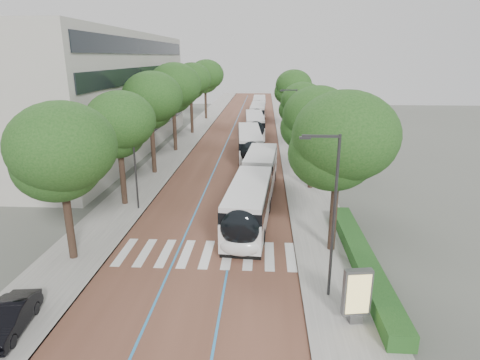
% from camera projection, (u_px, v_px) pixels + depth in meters
% --- Properties ---
extents(ground, '(160.00, 160.00, 0.00)m').
position_uv_depth(ground, '(201.00, 263.00, 23.05)').
color(ground, '#51544C').
rests_on(ground, ground).
extents(road, '(11.00, 140.00, 0.02)m').
position_uv_depth(road, '(241.00, 134.00, 61.19)').
color(road, brown).
rests_on(road, ground).
extents(sidewalk_left, '(4.00, 140.00, 0.12)m').
position_uv_depth(sidewalk_left, '(192.00, 133.00, 61.60)').
color(sidewalk_left, gray).
rests_on(sidewalk_left, ground).
extents(sidewalk_right, '(4.00, 140.00, 0.12)m').
position_uv_depth(sidewalk_right, '(290.00, 134.00, 60.74)').
color(sidewalk_right, gray).
rests_on(sidewalk_right, ground).
extents(kerb_left, '(0.20, 140.00, 0.14)m').
position_uv_depth(kerb_left, '(205.00, 133.00, 61.50)').
color(kerb_left, gray).
rests_on(kerb_left, ground).
extents(kerb_right, '(0.20, 140.00, 0.14)m').
position_uv_depth(kerb_right, '(278.00, 134.00, 60.85)').
color(kerb_right, gray).
rests_on(kerb_right, ground).
extents(zebra_crossing, '(10.55, 3.60, 0.01)m').
position_uv_depth(zebra_crossing, '(207.00, 254.00, 23.98)').
color(zebra_crossing, silver).
rests_on(zebra_crossing, ground).
extents(lane_line_left, '(0.12, 126.00, 0.01)m').
position_uv_depth(lane_line_left, '(231.00, 134.00, 61.28)').
color(lane_line_left, '#2372AF').
rests_on(lane_line_left, road).
extents(lane_line_right, '(0.12, 126.00, 0.01)m').
position_uv_depth(lane_line_right, '(251.00, 134.00, 61.09)').
color(lane_line_right, '#2372AF').
rests_on(lane_line_right, road).
extents(office_building, '(18.11, 40.00, 14.00)m').
position_uv_depth(office_building, '(76.00, 94.00, 48.80)').
color(office_building, '#B4B0A6').
rests_on(office_building, ground).
extents(hedge, '(1.20, 14.00, 0.80)m').
position_uv_depth(hedge, '(362.00, 259.00, 22.37)').
color(hedge, '#174016').
rests_on(hedge, sidewalk_right).
extents(streetlight_near, '(1.82, 0.20, 8.00)m').
position_uv_depth(streetlight_near, '(331.00, 205.00, 18.38)').
color(streetlight_near, '#303033').
rests_on(streetlight_near, sidewalk_right).
extents(streetlight_far, '(1.82, 0.20, 8.00)m').
position_uv_depth(streetlight_far, '(294.00, 121.00, 42.22)').
color(streetlight_far, '#303033').
rests_on(streetlight_far, sidewalk_right).
extents(lamp_post_left, '(0.14, 0.14, 8.00)m').
position_uv_depth(lamp_post_left, '(135.00, 158.00, 29.81)').
color(lamp_post_left, '#303033').
rests_on(lamp_post_left, sidewalk_left).
extents(trees_left, '(6.38, 61.04, 10.25)m').
position_uv_depth(trees_left, '(172.00, 94.00, 47.56)').
color(trees_left, black).
rests_on(trees_left, ground).
extents(trees_right, '(5.94, 47.80, 9.07)m').
position_uv_depth(trees_right, '(306.00, 110.00, 40.41)').
color(trees_right, black).
rests_on(trees_right, ground).
extents(lead_bus, '(3.87, 18.53, 3.20)m').
position_uv_depth(lead_bus, '(255.00, 188.00, 30.82)').
color(lead_bus, black).
rests_on(lead_bus, ground).
extents(bus_queued_0, '(3.33, 12.54, 3.20)m').
position_uv_depth(bus_queued_0, '(250.00, 145.00, 46.05)').
color(bus_queued_0, silver).
rests_on(bus_queued_0, ground).
extents(bus_queued_1, '(3.16, 12.51, 3.20)m').
position_uv_depth(bus_queued_1, '(255.00, 126.00, 58.57)').
color(bus_queued_1, silver).
rests_on(bus_queued_1, ground).
extents(bus_queued_2, '(2.72, 12.44, 3.20)m').
position_uv_depth(bus_queued_2, '(258.00, 113.00, 71.31)').
color(bus_queued_2, silver).
rests_on(bus_queued_2, ground).
extents(bus_queued_3, '(2.60, 12.41, 3.20)m').
position_uv_depth(bus_queued_3, '(259.00, 105.00, 83.44)').
color(bus_queued_3, silver).
rests_on(bus_queued_3, ground).
extents(ad_panel, '(1.27, 0.55, 2.55)m').
position_uv_depth(ad_panel, '(357.00, 295.00, 17.37)').
color(ad_panel, '#59595B').
rests_on(ad_panel, sidewalk_right).
extents(parked_car, '(1.77, 3.90, 1.24)m').
position_uv_depth(parked_car, '(9.00, 318.00, 16.95)').
color(parked_car, black).
rests_on(parked_car, sidewalk_left).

